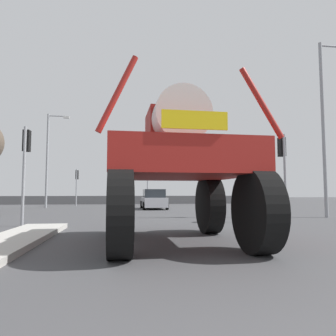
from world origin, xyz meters
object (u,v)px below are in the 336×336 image
at_px(streetlight_near_right, 326,119).
at_px(traffic_signal_near_left, 26,154).
at_px(traffic_signal_far_left, 77,179).
at_px(oversize_sprayer, 175,168).
at_px(sedan_ahead, 154,200).
at_px(traffic_signal_near_right, 283,158).
at_px(traffic_signal_far_right, 147,177).
at_px(streetlight_far_left, 49,155).

bearing_deg(streetlight_near_right, traffic_signal_near_left, -171.71).
bearing_deg(streetlight_near_right, traffic_signal_far_left, 134.34).
distance_m(oversize_sprayer, sedan_ahead, 16.40).
relative_size(traffic_signal_near_right, traffic_signal_far_right, 0.99).
bearing_deg(sedan_ahead, streetlight_near_right, -140.18).
bearing_deg(sedan_ahead, traffic_signal_far_right, 0.05).
relative_size(oversize_sprayer, traffic_signal_near_left, 1.37).
xyz_separation_m(oversize_sprayer, streetlight_near_right, (9.08, 6.87, 3.21)).
xyz_separation_m(traffic_signal_near_left, streetlight_near_right, (14.19, 2.07, 2.33)).
relative_size(streetlight_near_right, streetlight_far_left, 1.17).
bearing_deg(streetlight_far_left, oversize_sprayer, -68.28).
height_order(traffic_signal_far_right, streetlight_near_right, streetlight_near_right).
bearing_deg(streetlight_near_right, oversize_sprayer, -142.89).
distance_m(oversize_sprayer, traffic_signal_near_right, 7.36).
height_order(sedan_ahead, streetlight_far_left, streetlight_far_left).
height_order(traffic_signal_far_left, traffic_signal_far_right, traffic_signal_far_right).
bearing_deg(traffic_signal_near_left, sedan_ahead, 62.30).
height_order(oversize_sprayer, streetlight_far_left, streetlight_far_left).
bearing_deg(streetlight_near_right, traffic_signal_far_right, 118.50).
bearing_deg(oversize_sprayer, streetlight_near_right, -54.42).
xyz_separation_m(sedan_ahead, traffic_signal_far_right, (-0.09, 5.69, 2.07)).
bearing_deg(traffic_signal_far_left, sedan_ahead, -40.46).
height_order(oversize_sprayer, traffic_signal_far_left, oversize_sprayer).
distance_m(traffic_signal_near_left, traffic_signal_near_right, 10.61).
distance_m(traffic_signal_near_right, traffic_signal_far_right, 17.84).
height_order(sedan_ahead, streetlight_near_right, streetlight_near_right).
distance_m(traffic_signal_near_right, streetlight_far_left, 19.42).
bearing_deg(oversize_sprayer, traffic_signal_near_right, -50.42).
relative_size(oversize_sprayer, streetlight_far_left, 0.66).
xyz_separation_m(traffic_signal_near_left, traffic_signal_near_right, (10.61, 0.00, -0.02)).
bearing_deg(sedan_ahead, oversize_sprayer, 175.81).
height_order(traffic_signal_far_left, streetlight_near_right, streetlight_near_right).
bearing_deg(traffic_signal_near_left, streetlight_near_right, 8.29).
distance_m(sedan_ahead, streetlight_near_right, 13.23).
relative_size(oversize_sprayer, traffic_signal_far_right, 1.37).
bearing_deg(traffic_signal_far_left, streetlight_near_right, -45.66).
relative_size(traffic_signal_near_left, traffic_signal_far_left, 1.10).
bearing_deg(oversize_sprayer, traffic_signal_far_left, 13.05).
bearing_deg(traffic_signal_near_right, traffic_signal_far_left, 123.12).
height_order(traffic_signal_far_left, streetlight_far_left, streetlight_far_left).
xyz_separation_m(oversize_sprayer, traffic_signal_near_left, (-5.10, 4.81, 0.88)).
bearing_deg(traffic_signal_near_right, traffic_signal_near_left, -180.00).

